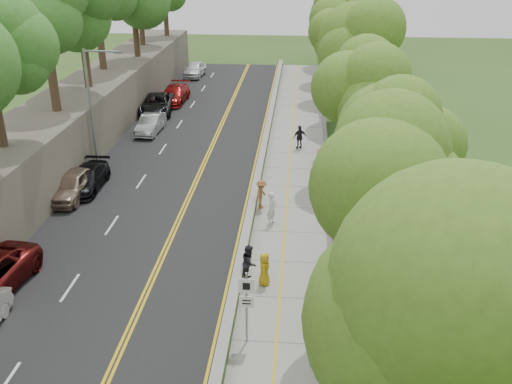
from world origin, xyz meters
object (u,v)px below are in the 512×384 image
Objects in this scene: person_far at (300,137)px; signpost at (247,300)px; concrete_block at (328,349)px; painter_0 at (264,269)px; construction_barrel at (321,157)px; streetlight at (93,102)px.

signpost is at bearing 60.70° from person_far.
concrete_block is 5.47m from painter_0.
person_far is at bearing 93.34° from concrete_block.
construction_barrel reaches higher than concrete_block.
streetlight is 14.64m from person_far.
person_far is at bearing 85.45° from signpost.
signpost is at bearing 169.02° from painter_0.
streetlight reaches higher than person_far.
signpost is at bearing 166.39° from concrete_block.
construction_barrel is 15.27m from painter_0.
painter_0 is at bearing 60.95° from person_far.
painter_0 is (11.91, -13.00, -3.80)m from streetlight.
streetlight is 4.58× the size of person_far.
streetlight is 2.58× the size of signpost.
painter_0 reaches higher than construction_barrel.
streetlight is at bearing -4.25° from person_far.
streetlight is 8.04× the size of construction_barrel.
person_far is (1.75, 21.97, -1.04)m from signpost.
construction_barrel is at bearing 89.50° from concrete_block.
concrete_block is 0.76× the size of person_far.
streetlight is 15.45m from construction_barrel.
person_far reaches higher than construction_barrel.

